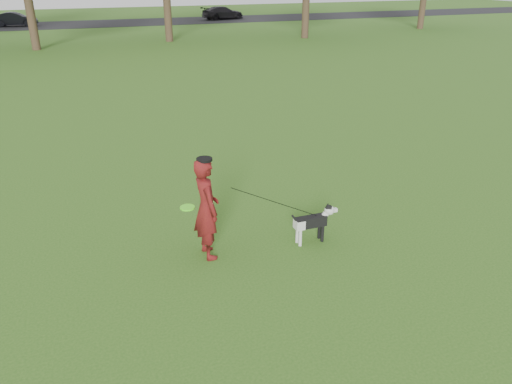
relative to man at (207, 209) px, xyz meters
name	(u,v)px	position (x,y,z in m)	size (l,w,h in m)	color
ground	(253,245)	(0.80, 0.04, -0.84)	(120.00, 120.00, 0.00)	#285116
road	(91,24)	(0.80, 40.04, -0.83)	(120.00, 7.00, 0.02)	black
man	(207,209)	(0.00, 0.00, 0.00)	(0.61, 0.40, 1.68)	#540C13
dog	(314,220)	(1.81, -0.21, -0.43)	(0.88, 0.18, 0.67)	black
car_mid	(15,19)	(-5.07, 40.04, -0.27)	(1.15, 3.31, 1.09)	black
car_right	(223,13)	(12.59, 40.04, -0.25)	(1.60, 3.94, 1.14)	black
man_held_items	(276,202)	(1.14, -0.13, -0.02)	(2.36, 0.33, 1.24)	#57FF20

